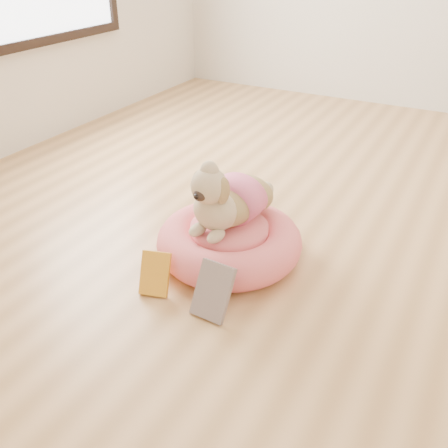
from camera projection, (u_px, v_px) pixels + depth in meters
The scene contains 5 objects.
floor at pixel (295, 214), 2.65m from camera, with size 4.50×4.50×0.00m, color #B27F4A.
pet_bed at pixel (229, 242), 2.26m from camera, with size 0.66×0.66×0.17m.
dog at pixel (228, 187), 2.15m from camera, with size 0.33×0.48×0.35m, color brown, non-canonical shape.
book_yellow at pixel (155, 274), 2.04m from camera, with size 0.12×0.02×0.18m, color yellow.
book_white at pixel (213, 291), 1.92m from camera, with size 0.14×0.02×0.22m, color silver.
Camera 1 is at (0.78, -2.22, 1.29)m, focal length 40.00 mm.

